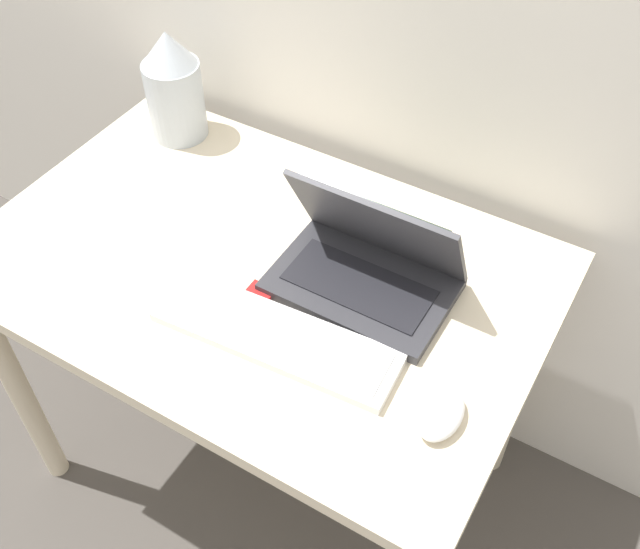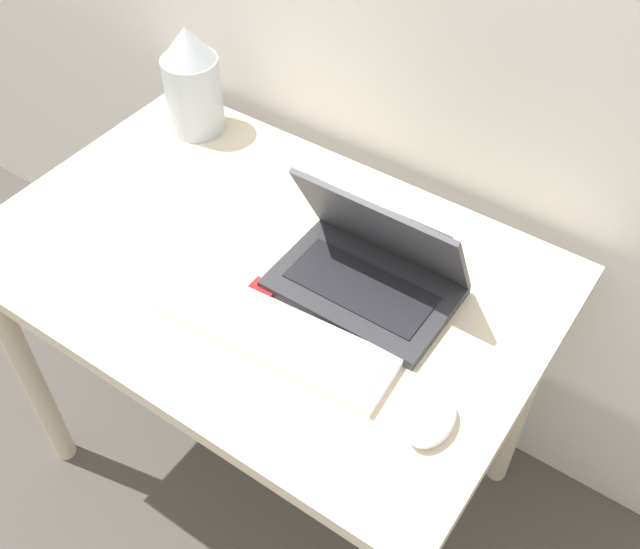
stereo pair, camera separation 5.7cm
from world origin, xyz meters
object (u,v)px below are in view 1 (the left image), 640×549
(vase, at_px, (173,86))
(mp3_player, at_px, (258,295))
(laptop, at_px, (367,265))
(keyboard, at_px, (276,336))
(mouse, at_px, (441,414))

(vase, distance_m, mp3_player, 0.54)
(laptop, bearing_deg, mp3_player, -139.72)
(keyboard, xyz_separation_m, vase, (-0.50, 0.38, 0.11))
(laptop, distance_m, keyboard, 0.21)
(laptop, distance_m, mp3_player, 0.20)
(laptop, relative_size, vase, 1.30)
(keyboard, distance_m, mp3_player, 0.10)
(mp3_player, bearing_deg, keyboard, -39.60)
(mouse, xyz_separation_m, mp3_player, (-0.38, 0.07, -0.01))
(mouse, height_order, mp3_player, mouse)
(vase, height_order, mp3_player, vase)
(mp3_player, bearing_deg, mouse, -10.40)
(keyboard, height_order, vase, vase)
(mouse, bearing_deg, laptop, 140.04)
(laptop, height_order, mp3_player, laptop)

